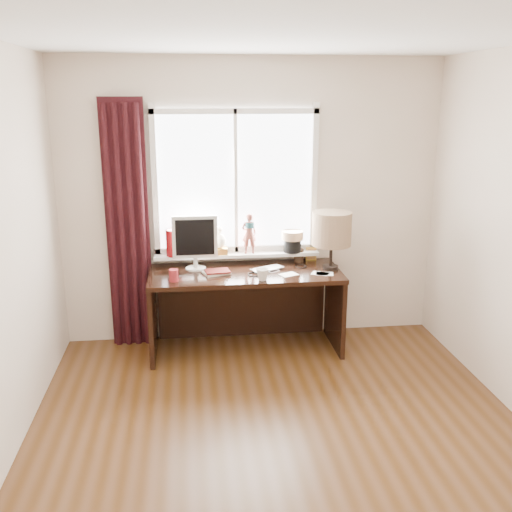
{
  "coord_description": "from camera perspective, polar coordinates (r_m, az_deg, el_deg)",
  "views": [
    {
      "loc": [
        -0.58,
        -3.17,
        2.26
      ],
      "look_at": [
        -0.05,
        1.25,
        1.0
      ],
      "focal_mm": 40.0,
      "sensor_mm": 36.0,
      "label": 1
    }
  ],
  "objects": [
    {
      "name": "wall_back",
      "position": [
        5.29,
        -0.43,
        5.34
      ],
      "size": [
        3.5,
        0.0,
        2.6
      ],
      "primitive_type": "cube",
      "rotation": [
        1.57,
        0.0,
        0.0
      ],
      "color": "#C5B19A",
      "rests_on": "ground"
    },
    {
      "name": "monitor",
      "position": [
        5.08,
        -6.13,
        1.67
      ],
      "size": [
        0.4,
        0.18,
        0.49
      ],
      "color": "beige",
      "rests_on": "desk"
    },
    {
      "name": "laptop",
      "position": [
        5.09,
        1.14,
        -1.31
      ],
      "size": [
        0.36,
        0.31,
        0.02
      ],
      "primitive_type": "imported",
      "rotation": [
        0.0,
        0.0,
        0.48
      ],
      "color": "silver",
      "rests_on": "desk"
    },
    {
      "name": "table_lamp",
      "position": [
        5.1,
        7.59,
        2.65
      ],
      "size": [
        0.35,
        0.35,
        0.52
      ],
      "color": "black",
      "rests_on": "desk"
    },
    {
      "name": "red_cup",
      "position": [
        4.84,
        -8.23,
        -1.93
      ],
      "size": [
        0.08,
        0.08,
        0.1
      ],
      "primitive_type": "cylinder",
      "color": "maroon",
      "rests_on": "desk"
    },
    {
      "name": "curtain",
      "position": [
        5.24,
        -12.73,
        2.77
      ],
      "size": [
        0.38,
        0.09,
        2.25
      ],
      "color": "black",
      "rests_on": "floor"
    },
    {
      "name": "desk",
      "position": [
        5.23,
        -1.17,
        -3.81
      ],
      "size": [
        1.7,
        0.7,
        0.75
      ],
      "color": "black",
      "rests_on": "floor"
    },
    {
      "name": "wall_front",
      "position": [
        1.62,
        16.74,
        -21.24
      ],
      "size": [
        3.5,
        0.0,
        2.6
      ],
      "primitive_type": "cube",
      "rotation": [
        1.57,
        0.0,
        0.0
      ],
      "color": "#C5B19A",
      "rests_on": "ground"
    },
    {
      "name": "desk_cables",
      "position": [
        5.08,
        1.6,
        -1.45
      ],
      "size": [
        0.59,
        0.33,
        0.01
      ],
      "color": "black",
      "rests_on": "desk"
    },
    {
      "name": "brush_holder",
      "position": [
        5.37,
        4.32,
        0.08
      ],
      "size": [
        0.09,
        0.09,
        0.25
      ],
      "color": "black",
      "rests_on": "desk"
    },
    {
      "name": "ceiling",
      "position": [
        3.24,
        3.77,
        21.77
      ],
      "size": [
        3.5,
        4.0,
        0.0
      ],
      "primitive_type": "cube",
      "color": "white",
      "rests_on": "wall_back"
    },
    {
      "name": "window",
      "position": [
        5.23,
        -1.93,
        5.29
      ],
      "size": [
        1.52,
        0.22,
        1.4
      ],
      "color": "white",
      "rests_on": "ground"
    },
    {
      "name": "mug",
      "position": [
        4.81,
        0.67,
        -1.81
      ],
      "size": [
        0.15,
        0.15,
        0.11
      ],
      "primitive_type": "imported",
      "rotation": [
        0.0,
        0.0,
        0.8
      ],
      "color": "white",
      "rests_on": "desk"
    },
    {
      "name": "loose_papers",
      "position": [
        5.01,
        5.55,
        -1.79
      ],
      "size": [
        0.49,
        0.17,
        0.0
      ],
      "color": "white",
      "rests_on": "desk"
    },
    {
      "name": "floor",
      "position": [
        3.94,
        3.06,
        -19.24
      ],
      "size": [
        3.5,
        4.0,
        0.0
      ],
      "primitive_type": "cube",
      "color": "#51311B",
      "rests_on": "ground"
    },
    {
      "name": "notebook_stack",
      "position": [
        5.01,
        -3.95,
        -1.61
      ],
      "size": [
        0.26,
        0.22,
        0.03
      ],
      "color": "beige",
      "rests_on": "desk"
    },
    {
      "name": "icon_frame",
      "position": [
        5.41,
        5.54,
        0.22
      ],
      "size": [
        0.1,
        0.03,
        0.13
      ],
      "color": "gold",
      "rests_on": "desk"
    }
  ]
}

